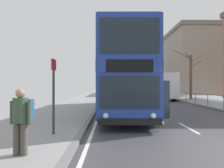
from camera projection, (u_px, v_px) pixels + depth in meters
The scene contains 9 objects.
ground at pixel (201, 148), 5.22m from camera, with size 15.80×140.00×0.20m.
double_decker_bus_main at pixel (122, 76), 12.24m from camera, with size 3.21×10.95×4.57m.
background_bus_far_lane at pixel (157, 86), 24.73m from camera, with size 2.83×9.98×3.13m.
pedestrian_railing_far_kerb at pixel (186, 95), 19.00m from camera, with size 0.05×29.50×0.96m.
pedestrian_companion at pixel (21, 116), 4.45m from camera, with size 0.55×0.57×1.57m.
bus_stop_sign_near at pixel (54, 88), 6.31m from camera, with size 0.08×0.44×2.54m.
bare_tree_far_00 at pixel (190, 75), 22.17m from camera, with size 2.90×2.12×6.05m.
bare_tree_far_01 at pixel (157, 78), 38.47m from camera, with size 1.92×2.89×6.13m.
background_building_00 at pixel (202, 62), 39.24m from camera, with size 13.91×14.23×13.02m.
Camera 1 is at (-3.26, -5.20, 1.80)m, focal length 29.98 mm.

